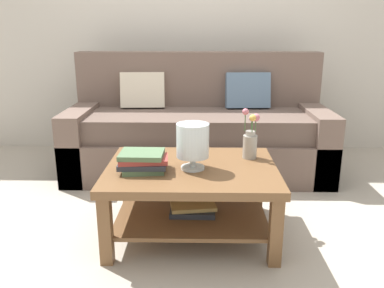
{
  "coord_description": "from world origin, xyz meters",
  "views": [
    {
      "loc": [
        0.04,
        -2.64,
        1.28
      ],
      "look_at": [
        -0.01,
        -0.19,
        0.56
      ],
      "focal_mm": 37.07,
      "sensor_mm": 36.0,
      "label": 1
    }
  ],
  "objects_px": {
    "book_stack_main": "(143,161)",
    "glass_hurricane_vase": "(193,142)",
    "couch": "(198,132)",
    "flower_pitcher": "(250,140)",
    "coffee_table": "(192,186)"
  },
  "relations": [
    {
      "from": "book_stack_main",
      "to": "couch",
      "type": "bearing_deg",
      "value": 75.83
    },
    {
      "from": "glass_hurricane_vase",
      "to": "coffee_table",
      "type": "bearing_deg",
      "value": 104.18
    },
    {
      "from": "glass_hurricane_vase",
      "to": "flower_pitcher",
      "type": "distance_m",
      "value": 0.43
    },
    {
      "from": "couch",
      "to": "glass_hurricane_vase",
      "type": "relative_size",
      "value": 8.13
    },
    {
      "from": "couch",
      "to": "flower_pitcher",
      "type": "bearing_deg",
      "value": -71.43
    },
    {
      "from": "couch",
      "to": "coffee_table",
      "type": "distance_m",
      "value": 1.2
    },
    {
      "from": "coffee_table",
      "to": "glass_hurricane_vase",
      "type": "height_order",
      "value": "glass_hurricane_vase"
    },
    {
      "from": "couch",
      "to": "coffee_table",
      "type": "bearing_deg",
      "value": -91.64
    },
    {
      "from": "coffee_table",
      "to": "glass_hurricane_vase",
      "type": "bearing_deg",
      "value": -75.82
    },
    {
      "from": "couch",
      "to": "flower_pitcher",
      "type": "xyz_separation_m",
      "value": [
        0.34,
        -1.02,
        0.21
      ]
    },
    {
      "from": "flower_pitcher",
      "to": "coffee_table",
      "type": "bearing_deg",
      "value": -155.11
    },
    {
      "from": "couch",
      "to": "coffee_table",
      "type": "height_order",
      "value": "couch"
    },
    {
      "from": "couch",
      "to": "glass_hurricane_vase",
      "type": "xyz_separation_m",
      "value": [
        -0.02,
        -1.23,
        0.26
      ]
    },
    {
      "from": "couch",
      "to": "flower_pitcher",
      "type": "distance_m",
      "value": 1.1
    },
    {
      "from": "book_stack_main",
      "to": "glass_hurricane_vase",
      "type": "relative_size",
      "value": 1.07
    }
  ]
}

